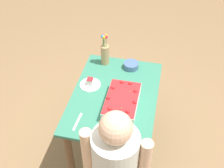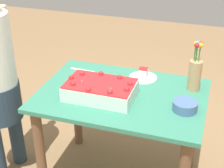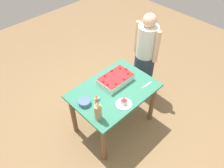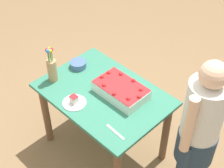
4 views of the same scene
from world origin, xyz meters
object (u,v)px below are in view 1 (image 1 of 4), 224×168
(serving_plate_with_slice, at_px, (90,83))
(flower_vase, at_px, (105,53))
(cake_knife, at_px, (77,122))
(fruit_bowl, at_px, (131,65))
(sheet_cake, at_px, (122,102))

(serving_plate_with_slice, bearing_deg, flower_vase, 170.40)
(flower_vase, bearing_deg, cake_knife, -2.98)
(flower_vase, distance_m, fruit_bowl, 0.30)
(serving_plate_with_slice, xyz_separation_m, cake_knife, (0.47, 0.02, -0.02))
(sheet_cake, distance_m, serving_plate_with_slice, 0.41)
(sheet_cake, bearing_deg, serving_plate_with_slice, -120.17)
(sheet_cake, xyz_separation_m, cake_knife, (0.27, -0.34, -0.05))
(cake_knife, bearing_deg, fruit_bowl, -18.33)
(sheet_cake, bearing_deg, cake_knife, -51.69)
(sheet_cake, bearing_deg, flower_vase, -153.00)
(cake_knife, height_order, fruit_bowl, fruit_bowl)
(sheet_cake, distance_m, cake_knife, 0.43)
(cake_knife, bearing_deg, serving_plate_with_slice, 5.60)
(cake_knife, bearing_deg, flower_vase, 0.37)
(cake_knife, xyz_separation_m, flower_vase, (-0.84, 0.04, 0.14))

